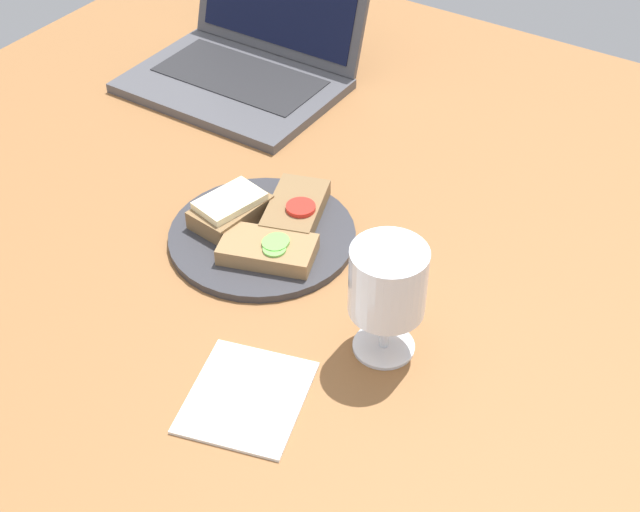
% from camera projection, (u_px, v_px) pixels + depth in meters
% --- Properties ---
extents(wooden_table, '(1.40, 1.40, 0.03)m').
position_uv_depth(wooden_table, '(290.00, 260.00, 1.10)').
color(wooden_table, brown).
rests_on(wooden_table, ground).
extents(plate, '(0.23, 0.23, 0.01)m').
position_uv_depth(plate, '(265.00, 234.00, 1.11)').
color(plate, '#333338').
rests_on(plate, wooden_table).
extents(sandwich_with_tomato, '(0.10, 0.13, 0.03)m').
position_uv_depth(sandwich_with_tomato, '(296.00, 209.00, 1.12)').
color(sandwich_with_tomato, brown).
rests_on(sandwich_with_tomato, plate).
extents(sandwich_with_cheese, '(0.07, 0.10, 0.03)m').
position_uv_depth(sandwich_with_cheese, '(228.00, 211.00, 1.11)').
color(sandwich_with_cheese, brown).
rests_on(sandwich_with_cheese, plate).
extents(sandwich_with_cucumber, '(0.13, 0.10, 0.02)m').
position_uv_depth(sandwich_with_cucumber, '(268.00, 249.00, 1.06)').
color(sandwich_with_cucumber, '#937047').
rests_on(sandwich_with_cucumber, plate).
extents(wine_glass, '(0.08, 0.08, 0.14)m').
position_uv_depth(wine_glass, '(388.00, 285.00, 0.91)').
color(wine_glass, white).
rests_on(wine_glass, wooden_table).
extents(laptop, '(0.32, 0.29, 0.23)m').
position_uv_depth(laptop, '(250.00, 49.00, 1.38)').
color(laptop, '#4C4C51').
rests_on(laptop, wooden_table).
extents(napkin, '(0.15, 0.16, 0.00)m').
position_uv_depth(napkin, '(247.00, 397.00, 0.91)').
color(napkin, white).
rests_on(napkin, wooden_table).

